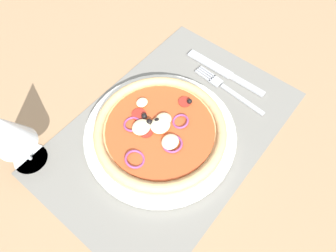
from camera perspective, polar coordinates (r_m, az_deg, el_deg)
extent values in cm
cube|color=#9E7A56|center=(63.77, 0.40, -1.51)|extent=(190.00, 140.00, 2.40)
cube|color=slate|center=(62.57, 0.41, -0.87)|extent=(51.87, 34.26, 0.40)
cylinder|color=silver|center=(61.04, -1.43, -1.57)|extent=(29.73, 29.73, 1.49)
cylinder|color=tan|center=(59.96, -1.45, -0.98)|extent=(25.67, 25.67, 1.00)
torus|color=tan|center=(59.22, -1.47, -0.55)|extent=(25.42, 25.42, 1.80)
cylinder|color=#C64C23|center=(59.40, -1.46, -0.66)|extent=(21.05, 21.05, 0.30)
ellipsoid|color=beige|center=(59.81, -0.86, 1.18)|extent=(3.35, 3.02, 1.01)
ellipsoid|color=beige|center=(59.04, -1.42, 0.19)|extent=(4.08, 3.67, 1.22)
ellipsoid|color=beige|center=(62.48, -4.85, 4.30)|extent=(2.43, 2.19, 0.73)
ellipsoid|color=beige|center=(57.31, 0.40, -2.90)|extent=(3.45, 3.10, 1.03)
ellipsoid|color=beige|center=(59.06, -4.93, -0.20)|extent=(3.74, 3.36, 1.12)
sphere|color=black|center=(59.44, -3.44, 0.73)|extent=(1.29, 1.29, 1.29)
sphere|color=black|center=(59.51, -2.01, 0.91)|extent=(1.27, 1.27, 1.27)
sphere|color=black|center=(62.42, 3.95, 4.57)|extent=(1.04, 1.04, 1.04)
sphere|color=black|center=(60.37, -4.38, 1.85)|extent=(1.13, 1.13, 1.13)
torus|color=#8E3D75|center=(59.94, -6.57, 0.33)|extent=(3.49, 3.51, 0.74)
torus|color=#8E3D75|center=(56.45, -6.42, -5.83)|extent=(3.82, 3.74, 1.53)
torus|color=#8E3D75|center=(59.95, 2.32, 0.87)|extent=(3.39, 3.32, 1.41)
torus|color=#8E3D75|center=(57.41, 0.81, -3.28)|extent=(3.90, 3.90, 0.85)
cylinder|color=#A3281E|center=(61.13, -5.37, 2.09)|extent=(2.89, 2.89, 0.30)
cylinder|color=#A3281E|center=(58.95, -4.04, -1.04)|extent=(2.63, 2.63, 0.30)
cylinder|color=#A3281E|center=(62.72, 3.07, 4.46)|extent=(2.54, 2.54, 0.30)
cube|color=#B2B5BA|center=(68.26, 13.44, 4.80)|extent=(1.80, 11.20, 0.44)
cube|color=#B2B5BA|center=(70.17, 9.00, 7.98)|extent=(2.40, 2.69, 0.44)
cube|color=#B2B5BA|center=(71.86, 7.32, 9.86)|extent=(0.67, 4.33, 0.44)
cube|color=#B2B5BA|center=(71.52, 7.01, 9.61)|extent=(0.67, 4.33, 0.44)
cube|color=#B2B5BA|center=(71.19, 6.70, 9.36)|extent=(0.67, 4.33, 0.44)
cube|color=#B2B5BA|center=(70.86, 6.38, 9.10)|extent=(0.67, 4.33, 0.44)
cube|color=#B2B5BA|center=(70.82, 14.36, 7.28)|extent=(1.31, 8.40, 0.62)
cube|color=#B2B5BA|center=(73.51, 7.71, 11.23)|extent=(2.01, 11.60, 0.44)
cylinder|color=silver|center=(65.15, -23.89, -5.51)|extent=(6.40, 6.40, 0.40)
cylinder|color=silver|center=(62.53, -24.90, -4.20)|extent=(0.80, 0.80, 6.00)
cone|color=silver|center=(56.83, -27.52, -0.78)|extent=(7.20, 7.20, 8.50)
cone|color=#4C993D|center=(56.86, -27.51, -0.81)|extent=(6.48, 6.48, 7.61)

